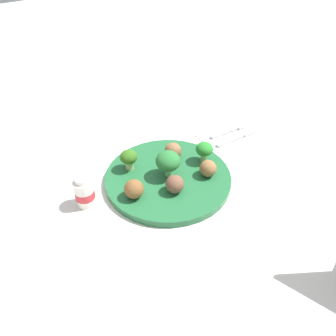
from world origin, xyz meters
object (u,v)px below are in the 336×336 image
at_px(knife, 240,136).
at_px(yogurt_bottle, 84,192).
at_px(meatball_mid_left, 173,151).
at_px(fork, 231,130).
at_px(napkin, 233,135).
at_px(meatball_back_left, 175,184).
at_px(meatball_mid_right, 208,168).
at_px(plate, 168,178).
at_px(broccoli_floret_near_rim, 204,150).
at_px(broccoli_floret_far_rim, 129,158).
at_px(meatball_front_left, 134,189).
at_px(broccoli_floret_mid_right, 167,161).

height_order(knife, yogurt_bottle, yogurt_bottle).
distance_m(meatball_mid_left, fork, 0.21).
relative_size(napkin, yogurt_bottle, 2.45).
bearing_deg(meatball_back_left, meatball_mid_right, -3.04).
xyz_separation_m(plate, meatball_mid_right, (0.07, -0.05, 0.03)).
distance_m(fork, yogurt_bottle, 0.44).
distance_m(broccoli_floret_near_rim, meatball_mid_right, 0.05).
distance_m(broccoli_floret_near_rim, meatball_back_left, 0.13).
xyz_separation_m(plate, broccoli_floret_far_rim, (-0.05, 0.07, 0.04)).
bearing_deg(knife, yogurt_bottle, 175.50).
height_order(plate, meatball_back_left, meatball_back_left).
bearing_deg(napkin, plate, -172.40).
xyz_separation_m(meatball_back_left, knife, (0.28, 0.06, -0.03)).
distance_m(fork, knife, 0.04).
bearing_deg(meatball_mid_left, yogurt_bottle, 178.40).
relative_size(broccoli_floret_far_rim, meatball_mid_right, 1.27).
relative_size(plate, meatball_mid_left, 7.03).
bearing_deg(broccoli_floret_far_rim, fork, -4.10).
xyz_separation_m(meatball_front_left, meatball_mid_left, (0.14, 0.05, -0.00)).
bearing_deg(meatball_mid_left, napkin, -2.61).
bearing_deg(broccoli_floret_far_rim, knife, -10.63).
distance_m(meatball_back_left, yogurt_bottle, 0.18).
bearing_deg(fork, knife, -95.31).
xyz_separation_m(broccoli_floret_far_rim, napkin, (0.30, -0.04, -0.04)).
relative_size(broccoli_floret_far_rim, fork, 0.40).
bearing_deg(yogurt_bottle, broccoli_floret_near_rim, -12.34).
height_order(meatball_mid_left, napkin, meatball_mid_left).
xyz_separation_m(fork, yogurt_bottle, (-0.44, -0.00, 0.02)).
bearing_deg(yogurt_bottle, meatball_mid_left, -1.60).
bearing_deg(broccoli_floret_mid_right, napkin, 6.98).
xyz_separation_m(broccoli_floret_far_rim, broccoli_floret_mid_right, (0.05, -0.07, 0.01)).
bearing_deg(yogurt_bottle, meatball_mid_right, -22.81).
height_order(meatball_mid_left, meatball_mid_right, meatball_mid_left).
xyz_separation_m(meatball_front_left, meatball_back_left, (0.07, -0.04, -0.00)).
relative_size(broccoli_floret_near_rim, meatball_mid_left, 1.25).
relative_size(broccoli_floret_mid_right, fork, 0.50).
bearing_deg(broccoli_floret_near_rim, plate, 173.44).
xyz_separation_m(fork, knife, (-0.00, -0.04, -0.00)).
bearing_deg(meatball_front_left, napkin, 7.15).
distance_m(broccoli_floret_mid_right, meatball_front_left, 0.10).
relative_size(broccoli_floret_far_rim, meatball_back_left, 1.24).
bearing_deg(yogurt_bottle, meatball_front_left, -36.04).
bearing_deg(broccoli_floret_far_rim, meatball_mid_right, -46.24).
bearing_deg(napkin, knife, -72.74).
relative_size(broccoli_floret_near_rim, meatball_mid_right, 1.31).
bearing_deg(broccoli_floret_near_rim, yogurt_bottle, 167.66).
height_order(fork, knife, same).
bearing_deg(knife, meatball_mid_left, 172.37).
distance_m(meatball_front_left, meatball_back_left, 0.08).
bearing_deg(meatball_back_left, meatball_front_left, 152.05).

